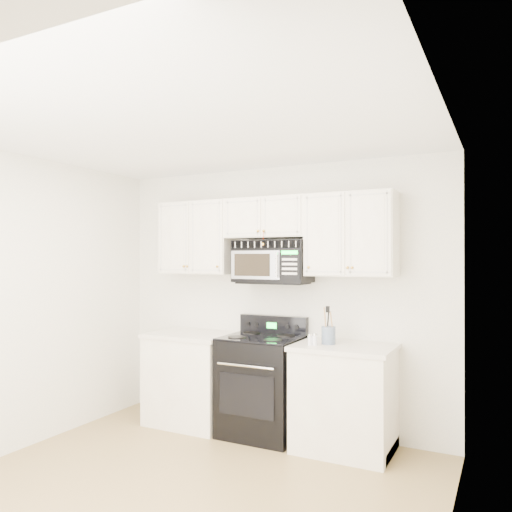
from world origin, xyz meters
The scene contains 9 objects.
room centered at (0.00, 0.00, 1.30)m, with size 3.51×3.51×2.61m.
base_cabinet_left centered at (-0.80, 1.44, 0.43)m, with size 0.86×0.65×0.92m.
base_cabinet_right centered at (0.80, 1.44, 0.43)m, with size 0.86×0.65×0.92m.
range centered at (-0.01, 1.45, 0.48)m, with size 0.72×0.66×1.11m.
upper_cabinets centered at (0.00, 1.58, 1.93)m, with size 2.44×0.37×0.75m.
microwave centered at (0.05, 1.56, 1.65)m, with size 0.73×0.42×0.40m.
utensil_crock centered at (0.66, 1.42, 1.00)m, with size 0.12×0.12×0.33m.
shaker_salt centered at (0.58, 1.30, 0.97)m, with size 0.04×0.04×0.10m.
shaker_pepper centered at (0.54, 1.29, 0.97)m, with size 0.04×0.04×0.10m.
Camera 1 is at (2.09, -2.81, 1.68)m, focal length 35.00 mm.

